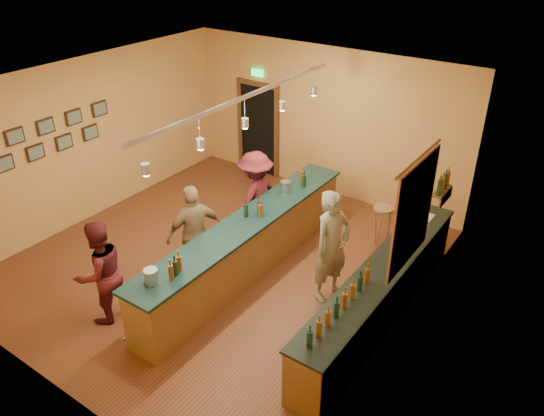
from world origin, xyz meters
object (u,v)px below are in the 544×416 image
Objects in this scene: back_counter at (380,293)px; bar_stool at (383,214)px; customer_c at (256,197)px; customer_a at (101,273)px; customer_b at (195,232)px; tasting_bar at (248,243)px; bartender at (332,247)px.

bar_stool is at bearing 113.72° from back_counter.
customer_c reaches higher than back_counter.
customer_c is (0.53, 3.14, 0.05)m from customer_a.
customer_a is at bearing -4.37° from customer_c.
customer_b reaches higher than bar_stool.
tasting_bar is 2.70× the size of bartender.
back_counter is 2.67× the size of customer_b.
customer_c is at bearing 164.83° from back_counter.
back_counter is 0.89× the size of tasting_bar.
customer_b is (0.39, 1.63, 0.01)m from customer_a.
customer_c is at bearing 177.83° from customer_a.
customer_a is at bearing 150.07° from bartender.
customer_a is 3.19m from customer_c.
customer_c reaches higher than bar_stool.
back_counter is 4.18m from customer_a.
tasting_bar is at bearing 161.05° from customer_a.
back_counter is 2.36m from tasting_bar.
customer_b reaches higher than back_counter.
back_counter is 5.99× the size of bar_stool.
customer_b is (-2.14, -0.80, -0.09)m from bartender.
bartender is 2.13m from customer_c.
bartender is at bearing 133.79° from customer_b.
back_counter is at bearing 126.84° from customer_b.
tasting_bar is 6.72× the size of bar_stool.
back_counter is 1.01m from bartender.
bartender is 2.49× the size of bar_stool.
back_counter is 2.41× the size of bartender.
customer_a is 2.22× the size of bar_stool.
tasting_bar is at bearing 151.91° from customer_b.
bartender is at bearing 141.14° from customer_a.
tasting_bar is (-2.35, -0.18, 0.12)m from back_counter.
tasting_bar is 2.85× the size of customer_c.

